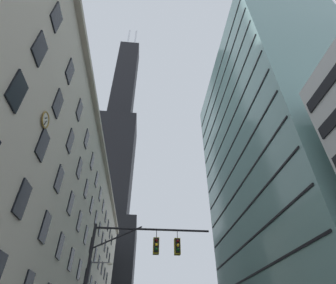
# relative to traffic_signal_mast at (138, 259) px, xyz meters

# --- Properties ---
(station_building) EXTENTS (16.56, 70.28, 26.90)m
(station_building) POSITION_rel_traffic_signal_mast_xyz_m (-15.30, 23.74, 7.95)
(station_building) COLOR beige
(station_building) RESTS_ON ground
(dark_skyscraper) EXTENTS (26.22, 26.22, 178.60)m
(dark_skyscraper) POSITION_rel_traffic_signal_mast_xyz_m (-15.39, 82.39, 46.17)
(dark_skyscraper) COLOR black
(dark_skyscraper) RESTS_ON ground
(glass_office_midrise) EXTENTS (16.79, 34.92, 52.82)m
(glass_office_midrise) POSITION_rel_traffic_signal_mast_xyz_m (22.99, 17.56, 20.93)
(glass_office_midrise) COLOR gray
(glass_office_midrise) RESTS_ON ground
(traffic_signal_mast) EXTENTS (8.04, 0.63, 7.48)m
(traffic_signal_mast) POSITION_rel_traffic_signal_mast_xyz_m (0.00, 0.00, 0.00)
(traffic_signal_mast) COLOR black
(traffic_signal_mast) RESTS_ON sidewalk_left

